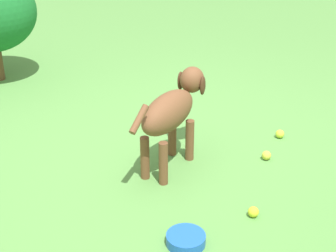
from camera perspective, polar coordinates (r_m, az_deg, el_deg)
name	(u,v)px	position (r m, az deg, el deg)	size (l,w,h in m)	color
ground	(171,156)	(3.79, 0.31, -3.28)	(14.00, 14.00, 0.00)	#548C42
dog	(172,110)	(3.49, 0.45, 1.71)	(0.50, 0.85, 0.63)	brown
tennis_ball_0	(253,212)	(3.20, 9.26, -9.20)	(0.07, 0.07, 0.07)	yellow
tennis_ball_1	(266,155)	(3.80, 10.65, -3.15)	(0.07, 0.07, 0.07)	#CED13E
tennis_ball_2	(280,134)	(4.11, 12.07, -0.84)	(0.07, 0.07, 0.07)	#CDDE37
water_bowl	(186,239)	(2.97, 1.95, -12.22)	(0.22, 0.22, 0.06)	blue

